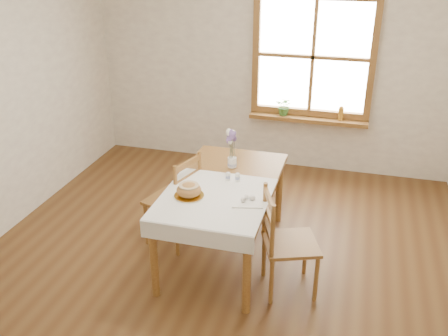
# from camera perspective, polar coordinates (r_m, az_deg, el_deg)

# --- Properties ---
(ground) EXTENTS (5.00, 5.00, 0.00)m
(ground) POSITION_cam_1_polar(r_m,az_deg,el_deg) (4.62, -1.02, -11.71)
(ground) COLOR brown
(ground) RESTS_ON ground
(room_walls) EXTENTS (4.60, 5.10, 2.65)m
(room_walls) POSITION_cam_1_polar(r_m,az_deg,el_deg) (3.85, -1.21, 9.10)
(room_walls) COLOR white
(room_walls) RESTS_ON ground
(window) EXTENTS (1.46, 0.08, 1.46)m
(window) POSITION_cam_1_polar(r_m,az_deg,el_deg) (6.18, 10.14, 12.40)
(window) COLOR olive
(window) RESTS_ON ground
(window_sill) EXTENTS (1.46, 0.20, 0.05)m
(window_sill) POSITION_cam_1_polar(r_m,az_deg,el_deg) (6.32, 9.56, 5.54)
(window_sill) COLOR olive
(window_sill) RESTS_ON ground
(dining_table) EXTENTS (0.90, 1.60, 0.75)m
(dining_table) POSITION_cam_1_polar(r_m,az_deg,el_deg) (4.51, 0.00, -2.71)
(dining_table) COLOR olive
(dining_table) RESTS_ON ground
(table_linen) EXTENTS (0.91, 0.99, 0.01)m
(table_linen) POSITION_cam_1_polar(r_m,az_deg,el_deg) (4.21, -1.11, -3.48)
(table_linen) COLOR white
(table_linen) RESTS_ON dining_table
(chair_left) EXTENTS (0.57, 0.55, 0.94)m
(chair_left) POSITION_cam_1_polar(r_m,az_deg,el_deg) (4.83, -5.93, -3.48)
(chair_left) COLOR olive
(chair_left) RESTS_ON ground
(chair_right) EXTENTS (0.58, 0.56, 0.93)m
(chair_right) POSITION_cam_1_polar(r_m,az_deg,el_deg) (4.20, 7.64, -8.38)
(chair_right) COLOR olive
(chair_right) RESTS_ON ground
(bread_plate) EXTENTS (0.31, 0.31, 0.01)m
(bread_plate) POSITION_cam_1_polar(r_m,az_deg,el_deg) (4.23, -4.01, -3.18)
(bread_plate) COLOR silver
(bread_plate) RESTS_ON table_linen
(bread_loaf) EXTENTS (0.21, 0.21, 0.12)m
(bread_loaf) POSITION_cam_1_polar(r_m,az_deg,el_deg) (4.20, -4.04, -2.40)
(bread_loaf) COLOR #B0843E
(bread_loaf) RESTS_ON bread_plate
(egg_napkin) EXTENTS (0.29, 0.27, 0.01)m
(egg_napkin) POSITION_cam_1_polar(r_m,az_deg,el_deg) (4.14, 2.69, -3.85)
(egg_napkin) COLOR white
(egg_napkin) RESTS_ON table_linen
(eggs) EXTENTS (0.23, 0.21, 0.04)m
(eggs) POSITION_cam_1_polar(r_m,az_deg,el_deg) (4.12, 2.70, -3.52)
(eggs) COLOR silver
(eggs) RESTS_ON egg_napkin
(salt_shaker) EXTENTS (0.05, 0.05, 0.08)m
(salt_shaker) POSITION_cam_1_polar(r_m,az_deg,el_deg) (4.48, 0.45, -0.93)
(salt_shaker) COLOR silver
(salt_shaker) RESTS_ON table_linen
(pepper_shaker) EXTENTS (0.05, 0.05, 0.08)m
(pepper_shaker) POSITION_cam_1_polar(r_m,az_deg,el_deg) (4.46, 1.55, -1.03)
(pepper_shaker) COLOR silver
(pepper_shaker) RESTS_ON table_linen
(flower_vase) EXTENTS (0.10, 0.10, 0.10)m
(flower_vase) POSITION_cam_1_polar(r_m,az_deg,el_deg) (4.74, 0.93, 0.57)
(flower_vase) COLOR silver
(flower_vase) RESTS_ON dining_table
(lavender_bouquet) EXTENTS (0.15, 0.15, 0.29)m
(lavender_bouquet) POSITION_cam_1_polar(r_m,az_deg,el_deg) (4.67, 0.95, 2.70)
(lavender_bouquet) COLOR #6E518F
(lavender_bouquet) RESTS_ON flower_vase
(potted_plant) EXTENTS (0.25, 0.26, 0.18)m
(potted_plant) POSITION_cam_1_polar(r_m,az_deg,el_deg) (6.32, 6.93, 6.80)
(potted_plant) COLOR #3C712D
(potted_plant) RESTS_ON window_sill
(amber_bottle) EXTENTS (0.07, 0.07, 0.18)m
(amber_bottle) POSITION_cam_1_polar(r_m,az_deg,el_deg) (6.26, 13.22, 6.13)
(amber_bottle) COLOR #B47921
(amber_bottle) RESTS_ON window_sill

